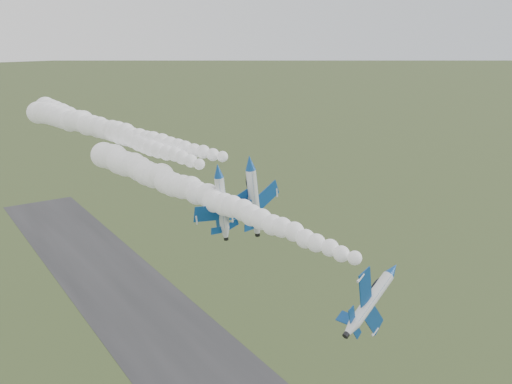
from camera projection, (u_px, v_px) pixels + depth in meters
runway at (205, 378)px, 105.99m from camera, size 24.00×260.00×0.04m
jet_lead at (393, 270)px, 66.38m from camera, size 4.97×11.54×8.71m
smoke_trail_jet_lead at (202, 195)px, 89.03m from camera, size 20.82×62.47×4.93m
jet_pair_left at (218, 171)px, 85.94m from camera, size 10.57×12.70×3.18m
smoke_trail_jet_pair_left at (106, 130)px, 113.74m from camera, size 10.36×69.96×5.06m
jet_pair_right at (250, 163)px, 88.27m from camera, size 11.77×13.85×3.68m
smoke_trail_jet_pair_right at (115, 131)px, 110.69m from camera, size 21.87×62.66×5.00m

